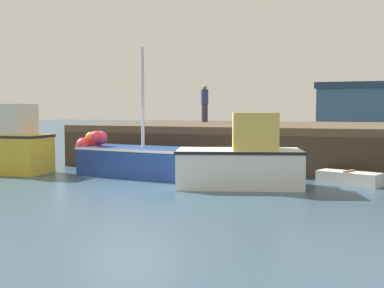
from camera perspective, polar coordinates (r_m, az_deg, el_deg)
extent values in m
cube|color=#334C60|center=(13.87, -7.29, -5.11)|extent=(120.00, 160.00, 0.10)
cube|color=brown|center=(20.53, 9.56, 1.94)|extent=(14.14, 8.89, 0.25)
cube|color=#392E23|center=(16.37, 6.45, -1.25)|extent=(14.14, 0.24, 1.30)
cylinder|color=#392E23|center=(19.24, -13.07, -0.55)|extent=(0.29, 0.29, 1.30)
cylinder|color=#392E23|center=(16.44, 6.52, -1.23)|extent=(0.29, 0.29, 1.30)
cylinder|color=#392E23|center=(25.79, 2.20, 0.67)|extent=(0.29, 0.29, 1.30)
cylinder|color=#392E23|center=(17.58, -4.05, -0.88)|extent=(6.69, 0.15, 1.18)
cube|color=gold|center=(17.79, -20.25, -1.06)|extent=(2.77, 1.59, 1.30)
cube|color=black|center=(17.75, -20.30, 0.87)|extent=(2.82, 1.62, 0.08)
cube|color=beige|center=(17.53, -19.47, 2.68)|extent=(1.03, 1.18, 1.02)
cube|color=navy|center=(15.84, -5.62, -2.07)|extent=(4.27, 2.04, 0.94)
cube|color=silver|center=(15.81, -5.63, -0.55)|extent=(4.35, 2.08, 0.08)
cylinder|color=#B7B7BC|center=(15.76, -5.67, 5.31)|extent=(0.11, 0.11, 3.13)
sphere|color=red|center=(16.26, -10.95, 0.84)|extent=(0.37, 0.37, 0.37)
sphere|color=red|center=(16.66, -12.31, -0.16)|extent=(0.52, 0.52, 0.52)
sphere|color=#DB3866|center=(16.50, -10.43, 0.74)|extent=(0.44, 0.44, 0.44)
sphere|color=red|center=(16.77, -11.35, -0.23)|extent=(0.38, 0.38, 0.38)
sphere|color=orange|center=(16.77, -11.50, 0.71)|extent=(0.38, 0.38, 0.38)
sphere|color=red|center=(16.74, -11.06, -0.01)|extent=(0.43, 0.43, 0.43)
cube|color=silver|center=(13.73, 5.40, -2.78)|extent=(3.69, 2.55, 1.04)
cube|color=black|center=(13.68, 5.41, -0.81)|extent=(3.77, 2.60, 0.08)
cube|color=gold|center=(13.67, 7.19, 1.50)|extent=(1.56, 1.71, 1.01)
cube|color=silver|center=(14.83, 17.54, -3.75)|extent=(1.86, 1.21, 0.37)
cube|color=#7F6647|center=(14.81, 17.56, -2.97)|extent=(0.29, 0.61, 0.04)
cylinder|color=#2D3342|center=(23.22, 1.46, 3.55)|extent=(0.29, 0.29, 0.83)
cylinder|color=navy|center=(23.22, 1.46, 5.42)|extent=(0.34, 0.34, 0.69)
sphere|color=tan|center=(23.24, 1.47, 6.54)|extent=(0.22, 0.22, 0.22)
cube|color=#385675|center=(42.81, 20.17, 3.41)|extent=(8.64, 4.72, 3.81)
cube|color=#213446|center=(42.85, 20.24, 6.29)|extent=(8.99, 4.91, 0.50)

